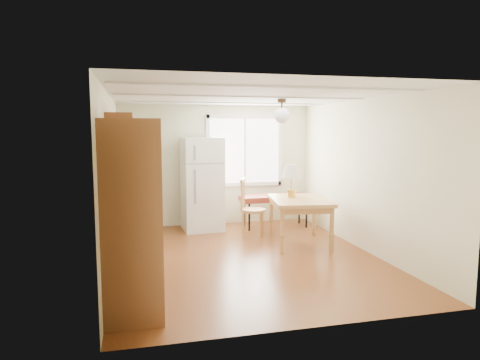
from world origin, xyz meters
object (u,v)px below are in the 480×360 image
object	(u,v)px
refrigerator	(202,184)
chair	(248,203)
bench	(275,198)
dining_table	(300,205)

from	to	relation	value
refrigerator	chair	xyz separation A→B (m)	(0.76, -0.69, -0.30)
refrigerator	bench	world-z (taller)	refrigerator
bench	chair	size ratio (longest dim) A/B	1.35
dining_table	chair	distance (m)	1.08
refrigerator	bench	distance (m)	1.53
bench	dining_table	distance (m)	1.33
bench	refrigerator	bearing A→B (deg)	172.36
refrigerator	dining_table	bearing A→B (deg)	-48.17
bench	chair	distance (m)	0.91
bench	chair	xyz separation A→B (m)	(-0.73, -0.55, 0.03)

